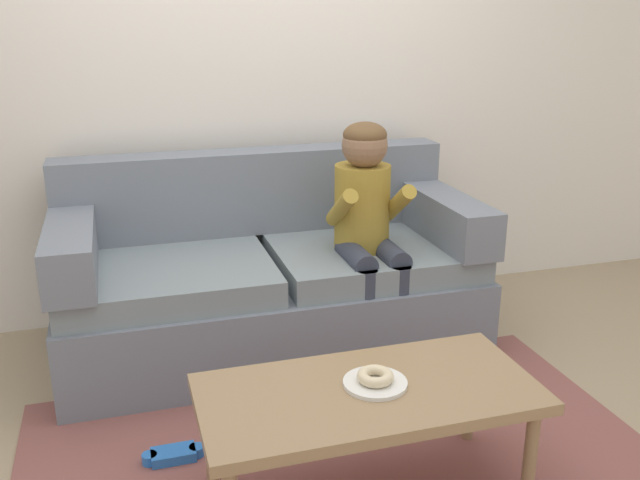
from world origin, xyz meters
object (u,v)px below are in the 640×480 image
Objects in this scene: person_child at (368,218)px; donut at (375,376)px; toy_controller at (174,456)px; couch at (269,279)px; coffee_table at (368,400)px.

person_child reaches higher than donut.
donut is 0.53× the size of toy_controller.
person_child reaches higher than couch.
coffee_table reaches higher than toy_controller.
toy_controller is at bearing -146.77° from person_child.
couch is 1.06m from toy_controller.
coffee_table is at bearing -154.07° from donut.
donut is (0.08, -1.22, 0.11)m from couch.
coffee_table is 1.00× the size of person_child.
donut reaches higher than coffee_table.
coffee_table is 1.13m from person_child.
toy_controller is at bearing -123.24° from couch.
person_child is (0.37, 1.03, 0.30)m from coffee_table.
couch is at bearing 154.45° from person_child.
donut is at bearing -86.21° from couch.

